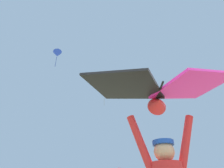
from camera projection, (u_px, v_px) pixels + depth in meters
The scene contains 3 objects.
held_stunt_kite at pixel (158, 90), 2.55m from camera, with size 1.86×1.26×0.42m.
distant_kite_blue_mid_left at pixel (57, 54), 22.03m from camera, with size 1.16×1.22×2.20m.
distant_kite_white_overhead_distant at pixel (104, 93), 31.34m from camera, with size 1.78×1.72×2.76m.
Camera 1 is at (-1.33, -1.66, 1.02)m, focal length 32.21 mm.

